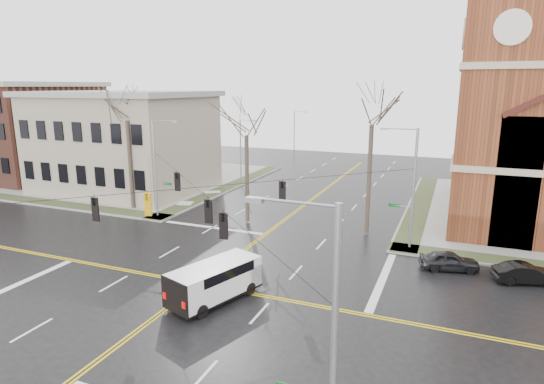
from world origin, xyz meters
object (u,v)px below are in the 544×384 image
at_px(streetlight_north_b, 295,133).
at_px(tree_ne, 372,117).
at_px(streetlight_north_a, 242,149).
at_px(tree_nw_near, 246,130).
at_px(parked_car_a, 449,261).
at_px(tree_nw_far, 127,114).
at_px(signal_pole_nw, 156,165).
at_px(parked_car_b, 526,273).
at_px(cargo_van, 218,278).
at_px(signal_pole_ne, 411,185).
at_px(signal_pole_se, 328,347).

distance_m(streetlight_north_b, tree_ne, 39.17).
height_order(streetlight_north_a, tree_nw_near, tree_nw_near).
distance_m(parked_car_a, tree_nw_far, 31.34).
distance_m(signal_pole_nw, streetlight_north_b, 36.51).
relative_size(signal_pole_nw, parked_car_a, 2.34).
bearing_deg(tree_ne, streetlight_north_b, 118.36).
xyz_separation_m(streetlight_north_a, streetlight_north_b, (0.00, 20.00, 0.00)).
height_order(parked_car_b, tree_nw_near, tree_nw_near).
bearing_deg(cargo_van, streetlight_north_a, 132.52).
bearing_deg(cargo_van, parked_car_b, 47.91).
distance_m(signal_pole_ne, tree_nw_near, 14.65).
relative_size(streetlight_north_b, parked_car_b, 2.08).
bearing_deg(signal_pole_nw, signal_pole_ne, 0.00).
relative_size(signal_pole_ne, tree_nw_near, 0.78).
bearing_deg(tree_ne, tree_nw_far, -177.39).
bearing_deg(parked_car_b, signal_pole_nw, 65.37).
relative_size(streetlight_north_a, tree_nw_far, 0.61).
xyz_separation_m(tree_nw_near, tree_ne, (10.62, 0.79, 1.27)).
bearing_deg(tree_nw_far, signal_pole_nw, -17.49).
xyz_separation_m(streetlight_north_a, cargo_van, (12.73, -29.33, -3.18)).
xyz_separation_m(signal_pole_nw, tree_nw_far, (-4.07, 1.28, 4.47)).
bearing_deg(streetlight_north_a, signal_pole_ne, -36.90).
xyz_separation_m(streetlight_north_a, tree_nw_far, (-4.74, -15.22, 4.95)).
xyz_separation_m(cargo_van, tree_ne, (5.71, 15.17, 8.39)).
height_order(tree_nw_far, tree_ne, tree_ne).
distance_m(signal_pole_nw, cargo_van, 18.91).
xyz_separation_m(signal_pole_ne, signal_pole_nw, (-22.64, 0.00, 0.00)).
distance_m(streetlight_north_b, parked_car_a, 47.05).
bearing_deg(tree_nw_near, streetlight_north_b, 102.61).
bearing_deg(tree_ne, parked_car_b, -28.09).
distance_m(signal_pole_ne, tree_nw_far, 27.12).
bearing_deg(tree_nw_far, parked_car_a, -8.49).
relative_size(tree_nw_far, tree_ne, 0.97).
bearing_deg(parked_car_a, tree_ne, 36.85).
height_order(streetlight_north_a, streetlight_north_b, same).
distance_m(signal_pole_nw, parked_car_b, 30.71).
bearing_deg(signal_pole_ne, tree_nw_near, 173.77).
bearing_deg(cargo_van, tree_ne, 88.42).
relative_size(streetlight_north_b, cargo_van, 1.31).
height_order(signal_pole_ne, tree_ne, tree_ne).
distance_m(signal_pole_se, streetlight_north_b, 63.43).
xyz_separation_m(signal_pole_ne, signal_pole_se, (0.00, -23.00, 0.00)).
distance_m(streetlight_north_b, tree_nw_near, 36.03).
bearing_deg(signal_pole_se, parked_car_b, 68.76).
distance_m(streetlight_north_a, cargo_van, 32.13).
height_order(signal_pole_se, parked_car_a, signal_pole_se).
xyz_separation_m(signal_pole_se, parked_car_b, (7.55, 19.42, -4.32)).
height_order(streetlight_north_b, parked_car_b, streetlight_north_b).
height_order(signal_pole_nw, parked_car_a, signal_pole_nw).
bearing_deg(streetlight_north_b, signal_pole_ne, -58.95).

